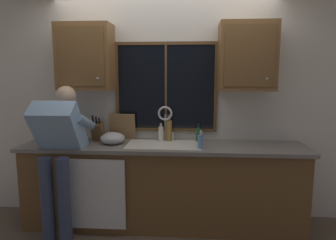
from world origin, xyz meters
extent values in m
cube|color=silver|center=(0.00, 0.06, 1.27)|extent=(5.40, 0.12, 2.55)
cube|color=black|center=(0.01, -0.01, 1.52)|extent=(1.10, 0.02, 0.95)
cube|color=brown|center=(0.01, -0.02, 2.02)|extent=(1.17, 0.02, 0.04)
cube|color=brown|center=(0.01, -0.02, 1.03)|extent=(1.17, 0.02, 0.04)
cube|color=brown|center=(-0.55, -0.02, 1.52)|extent=(0.03, 0.02, 0.95)
cube|color=brown|center=(0.58, -0.02, 1.52)|extent=(0.03, 0.02, 0.95)
cube|color=brown|center=(0.01, -0.02, 1.52)|extent=(0.02, 0.02, 0.95)
cube|color=brown|center=(0.00, -0.29, 0.44)|extent=(3.00, 0.58, 0.88)
cube|color=slate|center=(0.00, -0.31, 0.90)|extent=(3.06, 0.62, 0.04)
cube|color=white|center=(-0.66, -0.61, 0.46)|extent=(0.60, 0.02, 0.74)
cube|color=brown|center=(-0.86, -0.17, 1.86)|extent=(0.59, 0.33, 0.72)
cube|color=brown|center=(-0.86, -0.34, 1.86)|extent=(0.51, 0.01, 0.62)
sphere|color=#B2B2B7|center=(-0.68, -0.34, 1.63)|extent=(0.02, 0.02, 0.02)
cube|color=brown|center=(0.89, -0.17, 1.86)|extent=(0.59, 0.33, 0.72)
cube|color=brown|center=(0.89, -0.34, 1.86)|extent=(0.51, 0.01, 0.62)
sphere|color=#B2B2B7|center=(1.07, -0.34, 1.63)|extent=(0.02, 0.02, 0.02)
cube|color=white|center=(0.01, -0.30, 0.91)|extent=(0.80, 0.46, 0.02)
cube|color=beige|center=(-0.19, -0.30, 0.81)|extent=(0.36, 0.42, 0.20)
cube|color=beige|center=(0.21, -0.30, 0.81)|extent=(0.36, 0.42, 0.20)
cube|color=white|center=(0.01, -0.30, 0.81)|extent=(0.04, 0.42, 0.20)
cylinder|color=silver|center=(0.01, -0.08, 1.07)|extent=(0.03, 0.03, 0.30)
torus|color=silver|center=(0.01, -0.14, 1.24)|extent=(0.16, 0.02, 0.16)
cylinder|color=silver|center=(0.09, -0.08, 0.97)|extent=(0.03, 0.03, 0.09)
cylinder|color=#384260|center=(-1.10, -0.76, 0.44)|extent=(0.13, 0.13, 0.88)
cylinder|color=#384260|center=(-0.93, -0.76, 0.44)|extent=(0.13, 0.13, 0.88)
cube|color=#8CB2DB|center=(-1.02, -0.60, 1.12)|extent=(0.44, 0.50, 0.60)
sphere|color=beige|center=(-1.02, -0.38, 1.45)|extent=(0.21, 0.21, 0.21)
cylinder|color=#8CB2DB|center=(-1.24, -0.42, 1.17)|extent=(0.09, 0.52, 0.26)
cylinder|color=#8CB2DB|center=(-0.80, -0.42, 1.17)|extent=(0.09, 0.52, 0.26)
cube|color=brown|center=(-0.75, -0.18, 1.02)|extent=(0.12, 0.18, 0.25)
cylinder|color=black|center=(-0.78, -0.24, 1.18)|extent=(0.02, 0.05, 0.09)
cylinder|color=black|center=(-0.75, -0.23, 1.17)|extent=(0.02, 0.04, 0.08)
cylinder|color=black|center=(-0.71, -0.23, 1.16)|extent=(0.02, 0.04, 0.06)
cube|color=#997047|center=(-0.49, -0.08, 1.07)|extent=(0.30, 0.08, 0.31)
ellipsoid|color=#B7B7BC|center=(-0.55, -0.30, 0.98)|extent=(0.27, 0.27, 0.13)
cylinder|color=#668CCC|center=(0.40, -0.46, 0.99)|extent=(0.06, 0.06, 0.14)
cylinder|color=silver|center=(0.40, -0.46, 1.08)|extent=(0.02, 0.02, 0.04)
cylinder|color=silver|center=(0.40, -0.47, 1.11)|extent=(0.01, 0.04, 0.01)
cylinder|color=#1E592D|center=(0.39, -0.11, 1.00)|extent=(0.05, 0.05, 0.16)
cylinder|color=#184724|center=(0.39, -0.11, 1.09)|extent=(0.02, 0.02, 0.04)
cylinder|color=black|center=(0.39, -0.11, 1.12)|extent=(0.03, 0.03, 0.01)
cylinder|color=silver|center=(-0.03, -0.14, 1.00)|extent=(0.06, 0.06, 0.17)
cylinder|color=#B3AFA7|center=(-0.03, -0.14, 1.11)|extent=(0.03, 0.03, 0.04)
cylinder|color=black|center=(-0.03, -0.14, 1.13)|extent=(0.03, 0.03, 0.01)
cylinder|color=olive|center=(0.05, -0.10, 1.04)|extent=(0.07, 0.07, 0.24)
cylinder|color=brown|center=(0.05, -0.10, 1.19)|extent=(0.03, 0.03, 0.06)
cylinder|color=black|center=(0.05, -0.10, 1.22)|extent=(0.04, 0.04, 0.01)
camera|label=1|loc=(0.30, -3.56, 1.69)|focal=33.06mm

